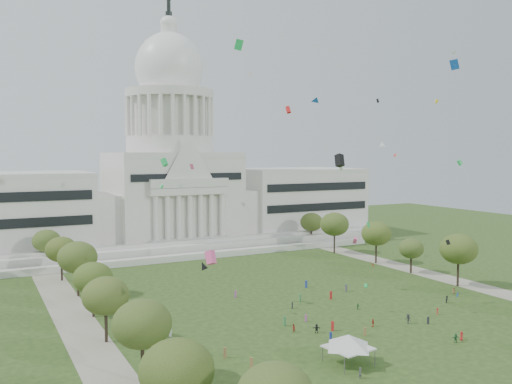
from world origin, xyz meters
name	(u,v)px	position (x,y,z in m)	size (l,w,h in m)	color
ground	(365,332)	(0.00, 0.00, 0.00)	(400.00, 400.00, 0.00)	#29411A
capitol	(171,185)	(0.00, 113.59, 22.30)	(160.00, 64.50, 91.30)	beige
path_left	(77,325)	(-48.00, 30.00, 0.02)	(8.00, 160.00, 0.04)	gray
path_right	(432,275)	(48.00, 30.00, 0.02)	(8.00, 160.00, 0.04)	gray
row_tree_l_0	(177,370)	(-45.26, -21.68, 8.95)	(8.85, 8.85, 12.59)	black
row_tree_l_1	(142,324)	(-44.07, -2.96, 8.95)	(8.86, 8.86, 12.59)	black
row_tree_l_2	(106,296)	(-45.04, 17.30, 8.51)	(8.42, 8.42, 11.97)	black
row_tree_r_2	(459,249)	(44.17, 17.44, 9.66)	(9.55, 9.55, 13.58)	black
row_tree_l_3	(93,278)	(-44.09, 33.92, 8.21)	(8.12, 8.12, 11.55)	black
row_tree_r_3	(411,248)	(44.40, 34.48, 7.08)	(7.01, 7.01, 9.98)	black
row_tree_l_4	(77,257)	(-44.08, 52.42, 9.39)	(9.29, 9.29, 13.21)	black
row_tree_r_4	(376,234)	(44.76, 50.04, 9.29)	(9.19, 9.19, 13.06)	black
row_tree_l_5	(61,250)	(-45.22, 71.01, 8.42)	(8.33, 8.33, 11.85)	black
row_tree_r_5	(335,224)	(43.49, 70.19, 9.93)	(9.82, 9.82, 13.96)	black
row_tree_l_6	(46,241)	(-46.87, 89.14, 8.27)	(8.19, 8.19, 11.64)	black
row_tree_r_6	(311,222)	(45.96, 88.13, 8.51)	(8.42, 8.42, 11.97)	black
event_tent	(348,341)	(-12.62, -11.30, 3.89)	(10.14, 10.14, 5.01)	#4C4C4C
person_0	(454,290)	(37.18, 12.35, 0.83)	(0.81, 0.53, 1.66)	olive
person_2	(447,299)	(29.55, 7.30, 0.84)	(0.82, 0.50, 1.68)	#26262B
person_3	(408,319)	(10.89, 0.03, 0.98)	(1.27, 0.66, 1.97)	#26262B
person_4	(373,323)	(3.37, 1.78, 0.81)	(0.94, 0.52, 1.61)	#B21E1E
person_5	(317,329)	(-8.58, 3.79, 0.88)	(1.63, 0.64, 1.76)	#26262B
person_6	(461,336)	(12.62, -11.81, 0.83)	(0.81, 0.53, 1.66)	#B21E1E
person_7	(360,373)	(-14.47, -16.65, 0.88)	(0.64, 0.47, 1.76)	#4C4C51
person_8	(293,328)	(-12.12, 6.38, 0.77)	(0.75, 0.46, 1.54)	#B21E1E
person_9	(437,311)	(20.66, 1.67, 0.73)	(0.94, 0.49, 1.46)	#B21E1E
person_10	(358,306)	(8.16, 12.54, 0.74)	(0.86, 0.47, 1.48)	#33723F
person_11	(456,338)	(10.76, -12.15, 0.83)	(1.53, 0.61, 1.65)	#33723F
distant_crowd	(266,318)	(-13.93, 14.01, 0.89)	(55.60, 39.95, 1.94)	silver
kite_swarm	(341,171)	(-0.68, 7.32, 30.59)	(82.01, 102.60, 58.74)	black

